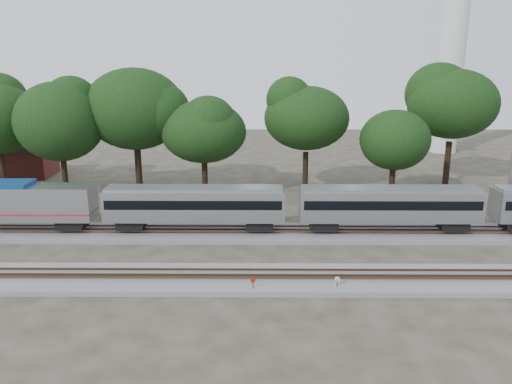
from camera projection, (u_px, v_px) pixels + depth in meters
ground at (215, 260)px, 39.98m from camera, size 160.00×160.00×0.00m
track_far at (221, 233)px, 45.73m from camera, size 160.00×5.00×0.73m
track_near at (210, 279)px, 36.06m from camera, size 160.00×5.00×0.73m
train at (489, 204)px, 44.83m from camera, size 102.10×2.91×4.29m
switch_stand_red at (253, 284)px, 34.12m from camera, size 0.36×0.12×1.13m
switch_stand_white at (337, 282)px, 34.37m from camera, size 0.35×0.11×1.12m
switch_lever at (295, 293)px, 34.00m from camera, size 0.53×0.36×0.30m
brick_building at (18, 160)px, 68.99m from camera, size 9.67×7.11×4.45m
tree_2 at (59, 122)px, 55.98m from camera, size 9.05×9.05×12.76m
tree_3 at (135, 109)px, 57.84m from camera, size 10.26×10.26×14.47m
tree_4 at (204, 132)px, 56.69m from camera, size 7.84×7.84×11.05m
tree_5 at (307, 118)px, 59.42m from camera, size 9.06×9.06×12.77m
tree_6 at (395, 140)px, 56.45m from camera, size 6.96×6.96×9.81m
tree_7 at (453, 104)px, 62.43m from camera, size 10.45×10.45×14.73m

